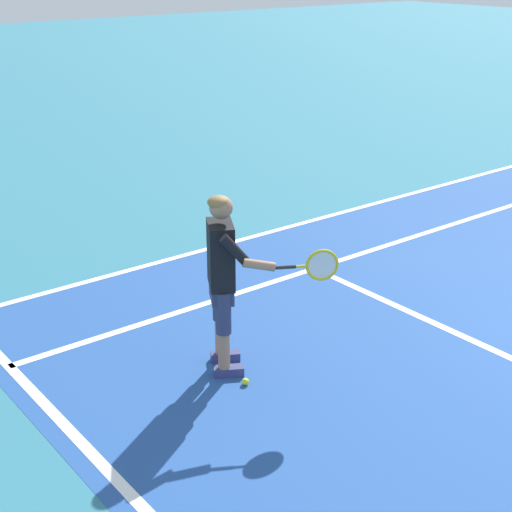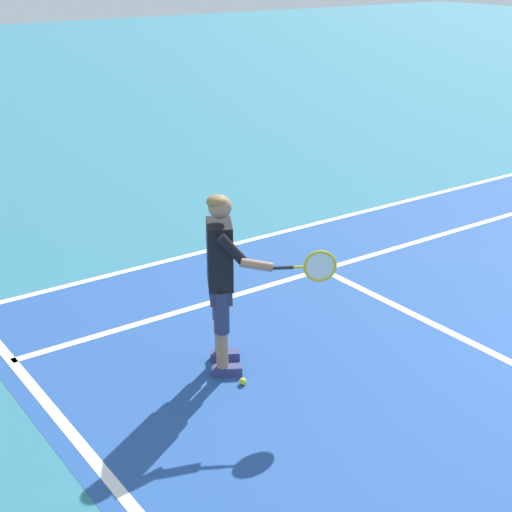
# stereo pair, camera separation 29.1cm
# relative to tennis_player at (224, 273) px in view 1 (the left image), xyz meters

# --- Properties ---
(line_singles_left) EXTENTS (0.10, 10.31, 0.01)m
(line_singles_left) POSITION_rel_tennis_player_xyz_m (-1.30, 3.54, -0.99)
(line_singles_left) COLOR white
(line_singles_left) RESTS_ON ground
(line_doubles_left) EXTENTS (0.10, 10.31, 0.01)m
(line_doubles_left) POSITION_rel_tennis_player_xyz_m (-2.67, 3.54, -0.99)
(line_doubles_left) COLOR white
(line_doubles_left) RESTS_ON ground
(tennis_player) EXTENTS (1.04, 0.91, 1.71)m
(tennis_player) POSITION_rel_tennis_player_xyz_m (0.00, 0.00, 0.00)
(tennis_player) COLOR navy
(tennis_player) RESTS_ON ground
(tennis_ball_near_feet) EXTENTS (0.07, 0.07, 0.07)m
(tennis_ball_near_feet) POSITION_rel_tennis_player_xyz_m (0.35, -0.03, -0.96)
(tennis_ball_near_feet) COLOR #CCE02D
(tennis_ball_near_feet) RESTS_ON ground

